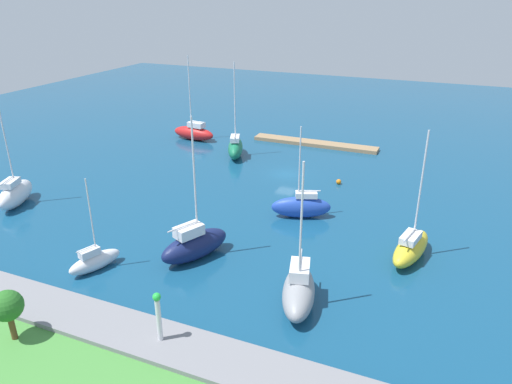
% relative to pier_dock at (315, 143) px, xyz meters
% --- Properties ---
extents(water, '(160.00, 160.00, 0.00)m').
position_rel_pier_dock_xyz_m(water, '(-0.20, 14.10, -0.28)').
color(water, navy).
rests_on(water, ground).
extents(pier_dock, '(20.02, 2.47, 0.56)m').
position_rel_pier_dock_xyz_m(pier_dock, '(0.00, 0.00, 0.00)').
color(pier_dock, '#997A56').
rests_on(pier_dock, ground).
extents(breakwater, '(70.23, 3.99, 1.20)m').
position_rel_pier_dock_xyz_m(breakwater, '(-0.20, 49.97, 0.32)').
color(breakwater, gray).
rests_on(breakwater, ground).
extents(harbor_beacon, '(0.56, 0.56, 3.73)m').
position_rel_pier_dock_xyz_m(harbor_beacon, '(-3.89, 49.97, 3.07)').
color(harbor_beacon, silver).
rests_on(harbor_beacon, breakwater).
extents(park_tree_west, '(2.13, 2.13, 3.79)m').
position_rel_pier_dock_xyz_m(park_tree_west, '(5.70, 53.48, 3.24)').
color(park_tree_west, brown).
rests_on(park_tree_west, shoreline_park).
extents(sailboat_white_along_channel, '(3.01, 5.12, 8.62)m').
position_rel_pier_dock_xyz_m(sailboat_white_along_channel, '(7.51, 43.19, 0.63)').
color(sailboat_white_along_channel, white).
rests_on(sailboat_white_along_channel, water).
extents(sailboat_gray_off_beacon, '(4.20, 7.41, 12.20)m').
position_rel_pier_dock_xyz_m(sailboat_gray_off_beacon, '(-10.81, 41.12, 1.10)').
color(sailboat_gray_off_beacon, gray).
rests_on(sailboat_gray_off_beacon, water).
extents(sailboat_green_far_north, '(4.61, 7.37, 13.74)m').
position_rel_pier_dock_xyz_m(sailboat_green_far_north, '(9.23, 10.15, 1.19)').
color(sailboat_green_far_north, '#19724C').
rests_on(sailboat_green_far_north, water).
extents(sailboat_yellow_far_south, '(3.69, 7.50, 12.23)m').
position_rel_pier_dock_xyz_m(sailboat_yellow_far_south, '(-18.11, 30.37, 0.93)').
color(sailboat_yellow_far_south, yellow).
rests_on(sailboat_yellow_far_south, water).
extents(sailboat_navy_east_end, '(5.22, 7.52, 13.40)m').
position_rel_pier_dock_xyz_m(sailboat_navy_east_end, '(0.31, 37.97, 1.16)').
color(sailboat_navy_east_end, '#141E4C').
rests_on(sailboat_navy_east_end, water).
extents(sailboat_blue_mid_basin, '(6.67, 4.04, 10.24)m').
position_rel_pier_dock_xyz_m(sailboat_blue_mid_basin, '(-6.10, 25.90, 1.03)').
color(sailboat_blue_mid_basin, '#2347B2').
rests_on(sailboat_blue_mid_basin, water).
extents(sailboat_red_west_end, '(7.71, 3.11, 13.54)m').
position_rel_pier_dock_xyz_m(sailboat_red_west_end, '(19.27, 4.91, 0.99)').
color(sailboat_red_west_end, red).
rests_on(sailboat_red_west_end, water).
extents(sailboat_white_lone_north, '(4.48, 7.05, 13.25)m').
position_rel_pier_dock_xyz_m(sailboat_white_lone_north, '(25.23, 35.64, 1.15)').
color(sailboat_white_lone_north, white).
rests_on(sailboat_white_lone_north, water).
extents(mooring_buoy_orange, '(0.65, 0.65, 0.65)m').
position_rel_pier_dock_xyz_m(mooring_buoy_orange, '(-7.58, 14.85, 0.05)').
color(mooring_buoy_orange, orange).
rests_on(mooring_buoy_orange, water).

